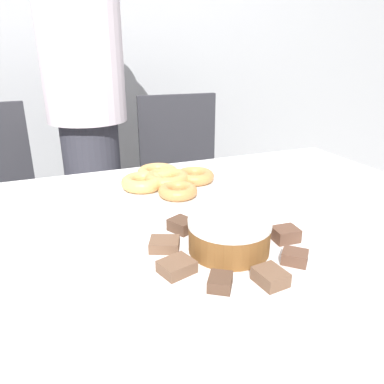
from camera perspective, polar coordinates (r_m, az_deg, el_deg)
wall_back at (r=2.33m, az=-16.54°, el=25.14°), size 8.00×0.05×2.60m
table at (r=0.91m, az=-1.04°, el=-9.73°), size 1.50×0.96×0.72m
person_standing at (r=1.69m, az=-15.72°, el=12.12°), size 0.33×0.33×1.63m
office_chair_right at (r=1.86m, az=-0.78°, el=-0.34°), size 0.46×0.46×0.89m
plate_cake at (r=0.75m, az=5.58°, el=-9.10°), size 0.35×0.35×0.01m
plate_donuts at (r=1.09m, az=-3.79°, el=0.84°), size 0.37×0.37×0.01m
frosted_cake at (r=0.73m, az=5.69°, el=-6.49°), size 0.16×0.16×0.07m
lamington_0 at (r=0.72m, az=15.39°, el=-9.53°), size 0.06×0.06×0.02m
lamington_1 at (r=0.80m, az=14.03°, el=-6.26°), size 0.05×0.05×0.03m
lamington_2 at (r=0.85m, az=9.44°, el=-4.46°), size 0.06×0.06×0.02m
lamington_3 at (r=0.85m, az=3.62°, el=-3.97°), size 0.05×0.06×0.02m
lamington_4 at (r=0.81m, az=-1.58°, el=-5.06°), size 0.06×0.07×0.03m
lamington_5 at (r=0.75m, az=-4.21°, el=-7.96°), size 0.07×0.07×0.02m
lamington_6 at (r=0.67m, az=-2.35°, el=-11.30°), size 0.07×0.06×0.02m
lamington_7 at (r=0.64m, az=4.31°, el=-13.53°), size 0.06×0.06×0.02m
lamington_8 at (r=0.66m, az=11.88°, el=-12.53°), size 0.05×0.06×0.02m
donut_0 at (r=1.08m, az=-3.82°, el=2.02°), size 0.13×0.13×0.04m
donut_1 at (r=1.11m, az=0.39°, el=2.43°), size 0.12×0.12×0.03m
donut_2 at (r=1.15m, az=-5.27°, el=3.00°), size 0.12×0.12×0.03m
donut_3 at (r=1.06m, az=-7.51°, el=1.49°), size 0.12×0.12×0.04m
donut_4 at (r=1.00m, az=-2.17°, el=0.17°), size 0.11×0.11×0.03m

